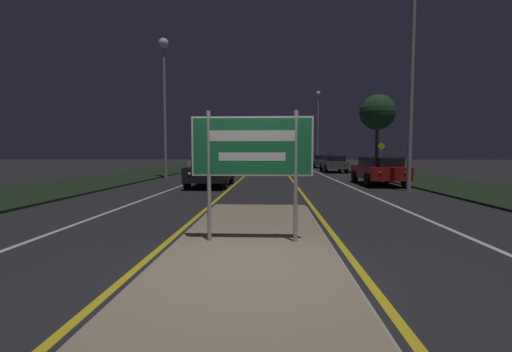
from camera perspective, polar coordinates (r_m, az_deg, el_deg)
name	(u,v)px	position (r m, az deg, el deg)	size (l,w,h in m)	color
ground_plane	(247,270)	(5.00, -1.49, -15.47)	(160.00, 160.00, 0.00)	#232326
median_island	(252,244)	(6.17, -0.65, -11.30)	(2.80, 8.64, 0.10)	#999993
verge_left	(138,175)	(26.64, -19.07, 0.19)	(5.00, 100.00, 0.08)	black
verge_right	(400,176)	(26.40, 22.92, 0.06)	(5.00, 100.00, 0.08)	black
centre_line_yellow_left	(249,172)	(29.81, -1.10, 0.70)	(0.12, 70.00, 0.01)	gold
centre_line_yellow_right	(286,172)	(29.77, 5.02, 0.68)	(0.12, 70.00, 0.01)	gold
lane_line_white_left	(220,172)	(30.09, -6.07, 0.71)	(0.12, 70.00, 0.01)	silver
lane_line_white_right	(316,172)	(30.00, 10.01, 0.66)	(0.12, 70.00, 0.01)	silver
edge_line_white_left	(186,172)	(30.69, -11.61, 0.71)	(0.10, 70.00, 0.01)	silver
edge_line_white_right	(351,172)	(30.53, 15.60, 0.63)	(0.10, 70.00, 0.01)	silver
highway_sign	(252,151)	(5.95, -0.66, 4.16)	(2.11, 0.07, 2.28)	#9E9E99
streetlight_left_near	(164,80)	(23.09, -15.05, 15.19)	(0.63, 0.63, 8.82)	#9E9E99
streetlight_right_near	(413,47)	(16.78, 24.64, 18.96)	(0.53, 0.53, 9.50)	#9E9E99
streetlight_right_far	(318,116)	(44.11, 10.27, 9.81)	(0.57, 0.57, 9.34)	#9E9E99
car_receding_0	(379,170)	(18.72, 19.78, 0.95)	(2.00, 4.29, 1.43)	maroon
car_receding_1	(333,163)	(29.98, 12.78, 2.06)	(1.87, 4.33, 1.40)	#4C514C
car_receding_2	(321,161)	(38.83, 10.80, 2.48)	(1.98, 4.15, 1.41)	navy
car_approaching_0	(211,171)	(16.99, -7.50, 0.86)	(1.93, 4.31, 1.44)	black
car_approaching_1	(204,163)	(31.12, -8.68, 2.24)	(1.92, 4.69, 1.48)	#B7B7BC
warning_sign	(381,155)	(27.77, 20.15, 3.36)	(0.60, 0.06, 2.39)	#9E9E99
roadside_palm_right	(377,113)	(28.83, 19.59, 9.93)	(2.75, 2.75, 6.13)	#4C3823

